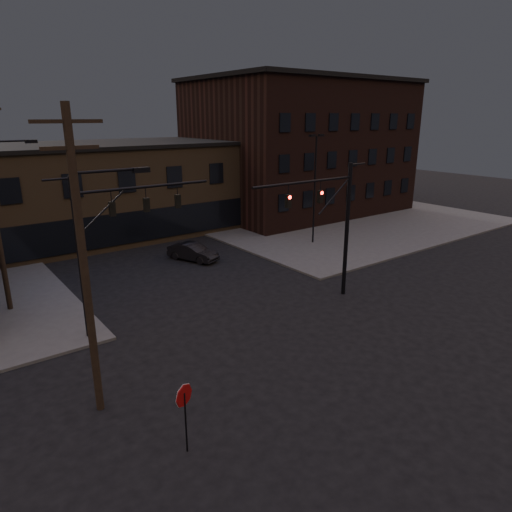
{
  "coord_description": "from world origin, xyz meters",
  "views": [
    {
      "loc": [
        -13.68,
        -13.31,
        10.56
      ],
      "look_at": [
        0.11,
        5.01,
        3.5
      ],
      "focal_mm": 32.0,
      "sensor_mm": 36.0,
      "label": 1
    }
  ],
  "objects_px": {
    "parked_car_lot_b": "(286,211)",
    "car_crossing": "(193,252)",
    "traffic_signal_near": "(334,218)",
    "parked_car_lot_a": "(295,212)",
    "stop_sign": "(185,403)",
    "traffic_signal_far": "(105,236)"
  },
  "relations": [
    {
      "from": "stop_sign",
      "to": "car_crossing",
      "type": "bearing_deg",
      "value": 59.98
    },
    {
      "from": "car_crossing",
      "to": "traffic_signal_near",
      "type": "bearing_deg",
      "value": -98.54
    },
    {
      "from": "stop_sign",
      "to": "parked_car_lot_b",
      "type": "distance_m",
      "value": 35.78
    },
    {
      "from": "car_crossing",
      "to": "parked_car_lot_b",
      "type": "bearing_deg",
      "value": 1.76
    },
    {
      "from": "traffic_signal_near",
      "to": "parked_car_lot_b",
      "type": "bearing_deg",
      "value": 56.42
    },
    {
      "from": "traffic_signal_near",
      "to": "parked_car_lot_b",
      "type": "relative_size",
      "value": 1.7
    },
    {
      "from": "traffic_signal_far",
      "to": "car_crossing",
      "type": "xyz_separation_m",
      "value": [
        9.17,
        8.1,
        -4.35
      ]
    },
    {
      "from": "parked_car_lot_a",
      "to": "parked_car_lot_b",
      "type": "bearing_deg",
      "value": 26.64
    },
    {
      "from": "parked_car_lot_b",
      "to": "parked_car_lot_a",
      "type": "bearing_deg",
      "value": -141.49
    },
    {
      "from": "stop_sign",
      "to": "parked_car_lot_b",
      "type": "xyz_separation_m",
      "value": [
        25.62,
        24.96,
        -1.01
      ]
    },
    {
      "from": "traffic_signal_far",
      "to": "stop_sign",
      "type": "relative_size",
      "value": 3.23
    },
    {
      "from": "parked_car_lot_b",
      "to": "car_crossing",
      "type": "relative_size",
      "value": 1.17
    },
    {
      "from": "parked_car_lot_b",
      "to": "stop_sign",
      "type": "bearing_deg",
      "value": 157.19
    },
    {
      "from": "traffic_signal_near",
      "to": "car_crossing",
      "type": "bearing_deg",
      "value": 104.08
    },
    {
      "from": "parked_car_lot_a",
      "to": "traffic_signal_far",
      "type": "bearing_deg",
      "value": 130.33
    },
    {
      "from": "car_crossing",
      "to": "parked_car_lot_a",
      "type": "bearing_deg",
      "value": -2.37
    },
    {
      "from": "traffic_signal_near",
      "to": "traffic_signal_far",
      "type": "bearing_deg",
      "value": 163.83
    },
    {
      "from": "traffic_signal_near",
      "to": "parked_car_lot_b",
      "type": "height_order",
      "value": "traffic_signal_near"
    },
    {
      "from": "traffic_signal_near",
      "to": "stop_sign",
      "type": "distance_m",
      "value": 15.17
    },
    {
      "from": "traffic_signal_near",
      "to": "stop_sign",
      "type": "height_order",
      "value": "traffic_signal_near"
    },
    {
      "from": "traffic_signal_near",
      "to": "traffic_signal_far",
      "type": "relative_size",
      "value": 1.0
    },
    {
      "from": "parked_car_lot_a",
      "to": "car_crossing",
      "type": "relative_size",
      "value": 1.04
    }
  ]
}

